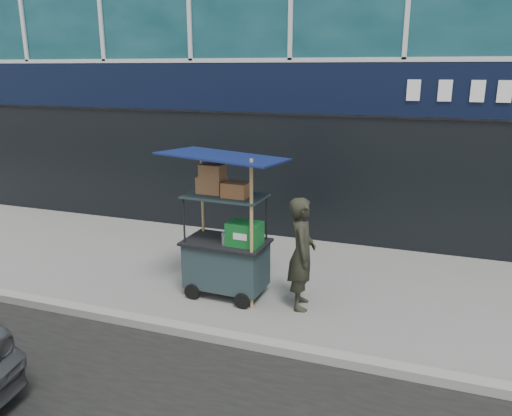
% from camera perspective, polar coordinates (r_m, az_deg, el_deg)
% --- Properties ---
extents(ground, '(80.00, 80.00, 0.00)m').
position_cam_1_polar(ground, '(6.69, -5.97, -13.59)').
color(ground, slate).
rests_on(ground, ground).
extents(curb, '(80.00, 0.18, 0.12)m').
position_cam_1_polar(curb, '(6.50, -6.75, -13.93)').
color(curb, gray).
rests_on(curb, ground).
extents(vendor_cart, '(1.65, 1.21, 2.18)m').
position_cam_1_polar(vendor_cart, '(7.29, -3.34, -4.37)').
color(vendor_cart, '#1B2A2E').
rests_on(vendor_cart, ground).
extents(vendor_man, '(0.51, 0.65, 1.59)m').
position_cam_1_polar(vendor_man, '(6.93, 5.25, -5.19)').
color(vendor_man, black).
rests_on(vendor_man, ground).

